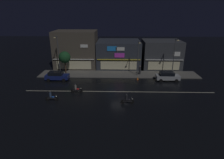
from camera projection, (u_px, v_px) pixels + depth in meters
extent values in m
plane|color=black|center=(119.00, 92.00, 30.11)|extent=(140.00, 140.00, 0.00)
cube|color=beige|center=(119.00, 92.00, 30.10)|extent=(30.64, 0.16, 0.01)
cube|color=#5B5954|center=(119.00, 74.00, 38.25)|extent=(32.25, 4.46, 0.14)
cube|color=#4C443A|center=(76.00, 49.00, 42.21)|extent=(9.32, 6.39, 8.24)
cube|color=white|center=(73.00, 59.00, 39.63)|extent=(8.86, 0.24, 0.12)
cube|color=white|center=(84.00, 46.00, 38.64)|extent=(1.56, 0.08, 0.65)
cube|color=beige|center=(74.00, 65.00, 40.14)|extent=(7.46, 0.06, 1.80)
cube|color=#383A3F|center=(161.00, 54.00, 42.22)|extent=(8.37, 6.64, 6.17)
cube|color=white|center=(164.00, 60.00, 39.16)|extent=(7.95, 0.24, 0.12)
cube|color=white|center=(177.00, 54.00, 38.72)|extent=(1.40, 0.08, 0.93)
cube|color=beige|center=(164.00, 66.00, 39.67)|extent=(6.70, 0.06, 1.80)
cube|color=#2D333D|center=(119.00, 54.00, 43.37)|extent=(9.72, 8.50, 5.92)
cube|color=yellow|center=(119.00, 60.00, 39.40)|extent=(9.23, 0.24, 0.12)
cube|color=#268CF2|center=(112.00, 49.00, 38.68)|extent=(2.03, 0.08, 0.99)
cube|color=#D83FD8|center=(119.00, 55.00, 39.13)|extent=(2.11, 0.08, 0.93)
cube|color=white|center=(120.00, 49.00, 38.66)|extent=(1.83, 0.08, 0.71)
cube|color=beige|center=(119.00, 65.00, 39.90)|extent=(7.77, 0.06, 1.80)
cylinder|color=#47494C|center=(59.00, 55.00, 37.34)|extent=(0.16, 0.16, 7.63)
cube|color=#47494C|center=(56.00, 37.00, 35.39)|extent=(0.10, 1.40, 0.10)
ellipsoid|color=#F9E099|center=(55.00, 38.00, 34.76)|extent=(0.44, 0.32, 0.20)
cylinder|color=#47494C|center=(138.00, 59.00, 36.27)|extent=(0.16, 0.16, 6.84)
cube|color=#47494C|center=(139.00, 42.00, 34.47)|extent=(0.10, 1.40, 0.10)
ellipsoid|color=#F9E099|center=(140.00, 43.00, 33.84)|extent=(0.44, 0.32, 0.20)
cylinder|color=#47494C|center=(174.00, 57.00, 36.35)|extent=(0.16, 0.16, 7.29)
cube|color=#47494C|center=(177.00, 40.00, 34.47)|extent=(0.10, 1.40, 0.10)
ellipsoid|color=#F9E099|center=(178.00, 41.00, 33.84)|extent=(0.44, 0.32, 0.20)
cylinder|color=#232328|center=(140.00, 70.00, 37.83)|extent=(0.41, 0.41, 1.55)
sphere|color=tan|center=(140.00, 66.00, 37.53)|extent=(0.22, 0.22, 0.22)
cylinder|color=#473323|center=(66.00, 67.00, 38.40)|extent=(0.24, 0.24, 2.39)
sphere|color=#194723|center=(65.00, 57.00, 37.65)|extent=(2.39, 2.39, 2.39)
cube|color=navy|center=(57.00, 77.00, 34.91)|extent=(4.30, 1.78, 0.76)
cube|color=black|center=(56.00, 73.00, 34.68)|extent=(2.58, 1.57, 0.60)
cube|color=#F9F2CC|center=(69.00, 75.00, 35.39)|extent=(0.08, 0.20, 0.12)
cube|color=#F9F2CC|center=(68.00, 77.00, 34.26)|extent=(0.08, 0.20, 0.12)
cylinder|color=black|center=(66.00, 77.00, 35.84)|extent=(0.62, 0.20, 0.62)
cylinder|color=black|center=(64.00, 80.00, 34.18)|extent=(0.62, 0.20, 0.62)
cylinder|color=black|center=(52.00, 77.00, 35.91)|extent=(0.62, 0.20, 0.62)
cylinder|color=black|center=(48.00, 80.00, 34.24)|extent=(0.62, 0.20, 0.62)
cube|color=#9EA0A5|center=(168.00, 77.00, 34.72)|extent=(4.30, 1.78, 0.76)
cube|color=black|center=(167.00, 74.00, 34.49)|extent=(2.58, 1.57, 0.60)
cube|color=#F9F2CC|center=(178.00, 76.00, 35.20)|extent=(0.08, 0.20, 0.12)
cube|color=#F9F2CC|center=(180.00, 78.00, 34.07)|extent=(0.08, 0.20, 0.12)
cylinder|color=black|center=(174.00, 77.00, 35.65)|extent=(0.62, 0.20, 0.62)
cylinder|color=black|center=(176.00, 81.00, 33.99)|extent=(0.62, 0.20, 0.62)
cylinder|color=black|center=(159.00, 77.00, 35.72)|extent=(0.62, 0.20, 0.62)
cylinder|color=black|center=(161.00, 81.00, 34.05)|extent=(0.62, 0.20, 0.62)
cylinder|color=black|center=(56.00, 99.00, 26.92)|extent=(0.60, 0.08, 0.60)
cylinder|color=black|center=(47.00, 99.00, 26.95)|extent=(0.60, 0.10, 0.60)
cube|color=black|center=(52.00, 98.00, 26.90)|extent=(1.30, 0.14, 0.20)
ellipsoid|color=#1E4CB2|center=(53.00, 97.00, 26.82)|extent=(0.44, 0.26, 0.24)
cube|color=black|center=(50.00, 97.00, 26.86)|extent=(0.56, 0.22, 0.10)
cylinder|color=slate|center=(56.00, 96.00, 26.73)|extent=(0.03, 0.60, 0.03)
sphere|color=white|center=(56.00, 96.00, 26.77)|extent=(0.14, 0.14, 0.14)
cylinder|color=#334766|center=(50.00, 95.00, 26.72)|extent=(0.32, 0.32, 0.70)
sphere|color=#333338|center=(50.00, 92.00, 26.56)|extent=(0.22, 0.22, 0.22)
cylinder|color=black|center=(81.00, 91.00, 29.62)|extent=(0.60, 0.08, 0.60)
cylinder|color=black|center=(73.00, 91.00, 29.65)|extent=(0.60, 0.10, 0.60)
cube|color=black|center=(77.00, 90.00, 29.60)|extent=(1.30, 0.14, 0.20)
ellipsoid|color=red|center=(78.00, 89.00, 29.52)|extent=(0.44, 0.26, 0.24)
cube|color=black|center=(75.00, 90.00, 29.55)|extent=(0.56, 0.22, 0.10)
cylinder|color=slate|center=(80.00, 88.00, 29.43)|extent=(0.03, 0.60, 0.03)
sphere|color=white|center=(81.00, 88.00, 29.46)|extent=(0.14, 0.14, 0.14)
cylinder|color=gray|center=(76.00, 87.00, 29.41)|extent=(0.32, 0.32, 0.70)
sphere|color=#333338|center=(75.00, 85.00, 29.26)|extent=(0.22, 0.22, 0.22)
cylinder|color=black|center=(132.00, 102.00, 26.09)|extent=(0.60, 0.08, 0.60)
cylinder|color=black|center=(123.00, 102.00, 26.12)|extent=(0.60, 0.10, 0.60)
cube|color=black|center=(127.00, 101.00, 26.07)|extent=(1.30, 0.14, 0.20)
ellipsoid|color=black|center=(129.00, 100.00, 25.99)|extent=(0.44, 0.26, 0.24)
cube|color=black|center=(126.00, 100.00, 26.02)|extent=(0.56, 0.22, 0.10)
cylinder|color=slate|center=(132.00, 98.00, 25.90)|extent=(0.03, 0.60, 0.03)
sphere|color=white|center=(132.00, 99.00, 25.93)|extent=(0.14, 0.14, 0.14)
cylinder|color=#232328|center=(126.00, 98.00, 25.88)|extent=(0.32, 0.32, 0.70)
sphere|color=#333338|center=(127.00, 95.00, 25.72)|extent=(0.22, 0.22, 0.22)
cone|color=orange|center=(138.00, 78.00, 35.25)|extent=(0.36, 0.36, 0.55)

